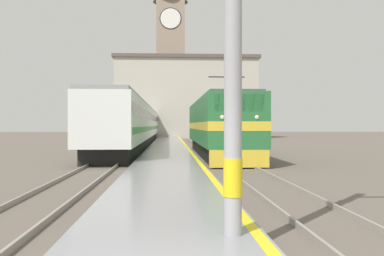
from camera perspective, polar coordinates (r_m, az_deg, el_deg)
The scene contains 8 objects.
ground_plane at distance 34.69m, azimuth -3.00°, elevation -2.99°, with size 200.00×200.00×0.00m, color #60564C.
platform at distance 29.69m, azimuth -3.01°, elevation -3.25°, with size 3.20×140.00×0.32m.
rail_track_near at distance 29.87m, azimuth 3.27°, elevation -3.47°, with size 2.83×140.00×0.16m.
rail_track_far at distance 29.87m, azimuth -9.08°, elevation -3.48°, with size 2.83×140.00×0.16m.
locomotive_train at distance 29.75m, azimuth 3.28°, elevation 0.18°, with size 2.92×18.71×4.76m.
passenger_train at distance 47.47m, azimuth -6.78°, elevation 0.46°, with size 2.92×53.03×3.90m.
clock_tower at distance 81.82m, azimuth -2.75°, elevation 9.70°, with size 6.25×6.25×28.61m.
station_building at distance 70.11m, azimuth -0.76°, elevation 3.90°, with size 22.23×7.11×12.62m.
Camera 1 is at (0.06, -4.63, 2.03)m, focal length 42.00 mm.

